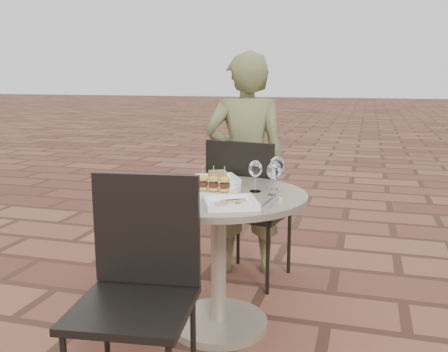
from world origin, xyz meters
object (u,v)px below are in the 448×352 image
(diner, at_px, (245,165))
(plate_sliders, at_px, (214,188))
(plate_salmon, at_px, (217,178))
(chair_near, at_px, (140,274))
(plate_tuna, at_px, (231,202))
(cafe_table, at_px, (218,239))
(chair_far, at_px, (246,200))

(diner, bearing_deg, plate_sliders, 77.04)
(diner, distance_m, plate_salmon, 0.53)
(chair_near, distance_m, plate_salmon, 0.98)
(plate_salmon, xyz_separation_m, plate_tuna, (0.21, -0.50, -0.00))
(diner, relative_size, plate_sliders, 6.52)
(plate_tuna, bearing_deg, cafe_table, 119.63)
(cafe_table, distance_m, plate_salmon, 0.39)
(cafe_table, xyz_separation_m, chair_near, (-0.12, -0.68, 0.07))
(plate_salmon, bearing_deg, cafe_table, -72.29)
(plate_sliders, xyz_separation_m, plate_tuna, (0.14, -0.20, -0.02))
(chair_far, distance_m, plate_sliders, 0.65)
(plate_salmon, height_order, plate_tuna, plate_salmon)
(chair_near, xyz_separation_m, plate_sliders, (0.10, 0.66, 0.21))
(plate_tuna, bearing_deg, chair_near, -118.05)
(plate_tuna, bearing_deg, plate_salmon, 113.25)
(chair_far, height_order, plate_sliders, chair_far)
(cafe_table, height_order, plate_tuna, plate_tuna)
(diner, bearing_deg, plate_tuna, 84.45)
(plate_sliders, distance_m, plate_tuna, 0.25)
(chair_near, bearing_deg, diner, 80.20)
(diner, bearing_deg, chair_far, 89.86)
(plate_sliders, bearing_deg, chair_near, -98.71)
(plate_salmon, relative_size, plate_sliders, 1.33)
(cafe_table, xyz_separation_m, plate_sliders, (-0.02, -0.02, 0.28))
(diner, distance_m, plate_tuna, 1.04)
(plate_salmon, distance_m, plate_tuna, 0.54)
(chair_near, relative_size, plate_tuna, 3.04)
(chair_far, xyz_separation_m, chair_near, (-0.12, -1.27, 0.00))
(diner, height_order, plate_sliders, diner)
(cafe_table, relative_size, chair_near, 0.97)
(chair_far, distance_m, plate_tuna, 0.85)
(cafe_table, xyz_separation_m, diner, (-0.06, 0.81, 0.25))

